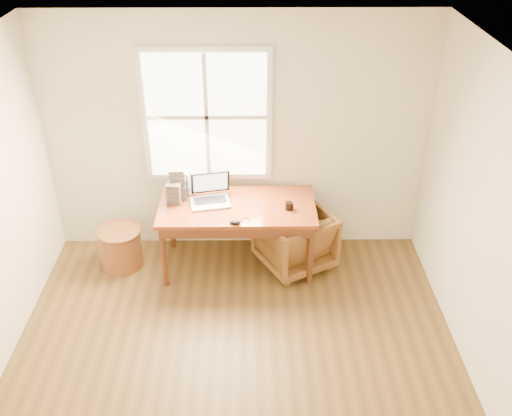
{
  "coord_description": "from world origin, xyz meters",
  "views": [
    {
      "loc": [
        0.14,
        -3.17,
        3.78
      ],
      "look_at": [
        0.19,
        1.65,
        0.8
      ],
      "focal_mm": 40.0,
      "sensor_mm": 36.0,
      "label": 1
    }
  ],
  "objects_px": {
    "desk": "(237,207)",
    "coffee_mug": "(289,206)",
    "cd_stack_a": "(184,183)",
    "laptop": "(209,189)",
    "armchair": "(295,239)",
    "wicker_stool": "(121,248)"
  },
  "relations": [
    {
      "from": "armchair",
      "to": "wicker_stool",
      "type": "xyz_separation_m",
      "value": [
        -1.85,
        0.0,
        -0.11
      ]
    },
    {
      "from": "desk",
      "to": "laptop",
      "type": "bearing_deg",
      "value": 173.94
    },
    {
      "from": "desk",
      "to": "armchair",
      "type": "xyz_separation_m",
      "value": [
        0.6,
        0.0,
        -0.41
      ]
    },
    {
      "from": "laptop",
      "to": "desk",
      "type": "bearing_deg",
      "value": -17.51
    },
    {
      "from": "cd_stack_a",
      "to": "desk",
      "type": "bearing_deg",
      "value": -22.85
    },
    {
      "from": "coffee_mug",
      "to": "armchair",
      "type": "bearing_deg",
      "value": 53.64
    },
    {
      "from": "armchair",
      "to": "cd_stack_a",
      "type": "relative_size",
      "value": 2.82
    },
    {
      "from": "wicker_stool",
      "to": "cd_stack_a",
      "type": "relative_size",
      "value": 1.73
    },
    {
      "from": "desk",
      "to": "coffee_mug",
      "type": "height_order",
      "value": "coffee_mug"
    },
    {
      "from": "wicker_stool",
      "to": "coffee_mug",
      "type": "distance_m",
      "value": 1.86
    },
    {
      "from": "armchair",
      "to": "coffee_mug",
      "type": "distance_m",
      "value": 0.48
    },
    {
      "from": "coffee_mug",
      "to": "desk",
      "type": "bearing_deg",
      "value": 176.17
    },
    {
      "from": "coffee_mug",
      "to": "wicker_stool",
      "type": "bearing_deg",
      "value": -176.98
    },
    {
      "from": "cd_stack_a",
      "to": "wicker_stool",
      "type": "bearing_deg",
      "value": -161.07
    },
    {
      "from": "wicker_stool",
      "to": "desk",
      "type": "bearing_deg",
      "value": -0.0
    },
    {
      "from": "armchair",
      "to": "coffee_mug",
      "type": "bearing_deg",
      "value": 18.9
    },
    {
      "from": "armchair",
      "to": "laptop",
      "type": "xyz_separation_m",
      "value": [
        -0.88,
        0.03,
        0.59
      ]
    },
    {
      "from": "wicker_stool",
      "to": "laptop",
      "type": "distance_m",
      "value": 1.2
    },
    {
      "from": "desk",
      "to": "wicker_stool",
      "type": "bearing_deg",
      "value": 180.0
    },
    {
      "from": "wicker_stool",
      "to": "laptop",
      "type": "bearing_deg",
      "value": 1.74
    },
    {
      "from": "coffee_mug",
      "to": "cd_stack_a",
      "type": "height_order",
      "value": "cd_stack_a"
    },
    {
      "from": "laptop",
      "to": "cd_stack_a",
      "type": "bearing_deg",
      "value": 132.38
    }
  ]
}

